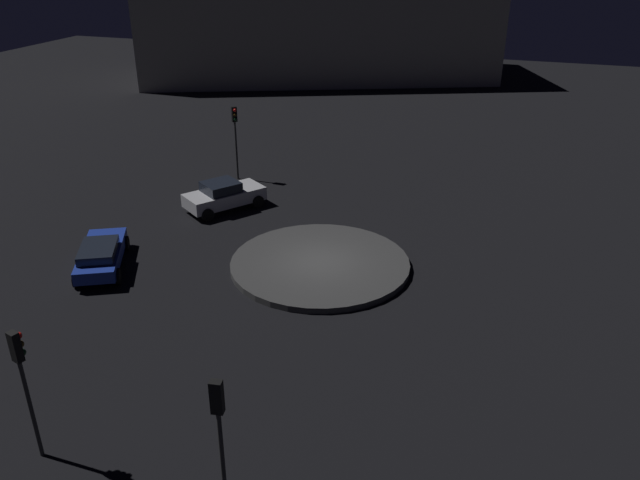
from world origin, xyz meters
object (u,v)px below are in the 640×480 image
Objects in this scene: traffic_light_north at (220,424)px; store_building at (318,29)px; traffic_light_north_near at (22,370)px; car_blue at (101,254)px; car_silver at (224,195)px; traffic_light_southeast at (235,129)px.

store_building reaches higher than traffic_light_north.
traffic_light_north is at bearing -76.65° from traffic_light_north_near.
car_blue is 11.78m from traffic_light_north_near.
traffic_light_north_near is 54.99m from store_building.
car_silver is at bearing 77.67° from store_building.
car_blue is 1.09× the size of traffic_light_north.
car_blue is at bearing -46.12° from traffic_light_southeast.
traffic_light_north_near is at bearing -31.28° from traffic_light_southeast.
car_blue is at bearing 73.01° from store_building.
traffic_light_north_near is at bearing 78.30° from traffic_light_north.
car_blue is 12.80m from traffic_light_southeast.
traffic_light_north is at bearing -160.35° from car_blue.
traffic_light_southeast is (-0.84, -12.53, 2.46)m from car_blue.
car_blue is 44.22m from store_building.
traffic_light_southeast is (10.54, -23.13, 0.03)m from traffic_light_north.
car_blue is 1.13× the size of traffic_light_north_near.
traffic_light_southeast reaches higher than traffic_light_north.
store_building is at bearing -21.49° from car_blue.
store_building reaches higher than traffic_light_southeast.
store_building reaches higher than car_blue.
car_silver is 5.28m from traffic_light_southeast.
store_building is (4.52, -43.81, 4.00)m from car_blue.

